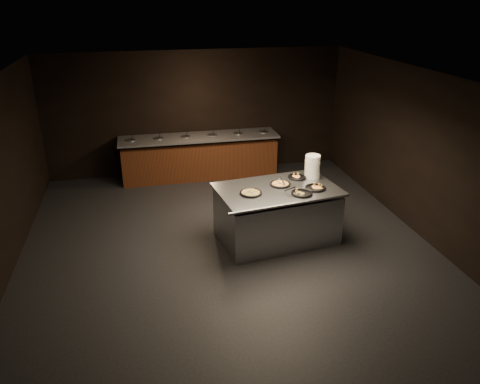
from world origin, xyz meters
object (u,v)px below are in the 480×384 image
(serving_counter, at_px, (277,215))
(pan_veggie_whole, at_px, (251,193))
(plate_stack, at_px, (312,166))
(pan_cheese_whole, at_px, (280,184))

(serving_counter, distance_m, pan_veggie_whole, 0.75)
(pan_veggie_whole, bearing_deg, plate_stack, 21.79)
(serving_counter, bearing_deg, pan_veggie_whole, -172.37)
(serving_counter, bearing_deg, pan_cheese_whole, 47.86)
(plate_stack, bearing_deg, pan_veggie_whole, -158.21)
(pan_veggie_whole, bearing_deg, pan_cheese_whole, 24.01)
(pan_cheese_whole, bearing_deg, plate_stack, 19.77)
(serving_counter, height_order, pan_veggie_whole, pan_veggie_whole)
(plate_stack, height_order, pan_veggie_whole, plate_stack)
(serving_counter, height_order, plate_stack, plate_stack)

